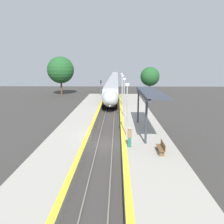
{
  "coord_description": "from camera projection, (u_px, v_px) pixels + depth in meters",
  "views": [
    {
      "loc": [
        1.16,
        -20.43,
        7.67
      ],
      "look_at": [
        0.55,
        4.98,
        2.2
      ],
      "focal_mm": 35.0,
      "sensor_mm": 36.0,
      "label": 1
    }
  ],
  "objects": [
    {
      "name": "lamppost_near",
      "position": [
        127.0,
        106.0,
        20.69
      ],
      "size": [
        0.36,
        0.2,
        5.16
      ],
      "color": "#9E9EA3",
      "rests_on": "platform_right"
    },
    {
      "name": "platform_bench",
      "position": [
        161.0,
        147.0,
        17.12
      ],
      "size": [
        0.44,
        1.72,
        0.89
      ],
      "color": "brown",
      "rests_on": "platform_right"
    },
    {
      "name": "lamppost_far",
      "position": [
        123.0,
        88.0,
        37.33
      ],
      "size": [
        0.36,
        0.2,
        5.16
      ],
      "color": "#9E9EA3",
      "rests_on": "platform_right"
    },
    {
      "name": "ground_plane",
      "position": [
        105.0,
        144.0,
        21.6
      ],
      "size": [
        120.0,
        120.0,
        0.0
      ],
      "primitive_type": "plane",
      "color": "#383533"
    },
    {
      "name": "train",
      "position": [
        114.0,
        81.0,
        77.88
      ],
      "size": [
        2.77,
        89.57,
        3.92
      ],
      "color": "black",
      "rests_on": "ground_plane"
    },
    {
      "name": "platform_left",
      "position": [
        70.0,
        140.0,
        21.6
      ],
      "size": [
        3.95,
        64.0,
        0.88
      ],
      "color": "#9E998E",
      "rests_on": "ground_plane"
    },
    {
      "name": "lamppost_mid",
      "position": [
        124.0,
        94.0,
        29.01
      ],
      "size": [
        0.36,
        0.2,
        5.16
      ],
      "color": "#9E9EA3",
      "rests_on": "platform_right"
    },
    {
      "name": "rail_right",
      "position": [
        113.0,
        144.0,
        21.57
      ],
      "size": [
        0.08,
        90.0,
        0.15
      ],
      "primitive_type": "cube",
      "color": "slate",
      "rests_on": "ground_plane"
    },
    {
      "name": "station_canopy",
      "position": [
        148.0,
        94.0,
        22.1
      ],
      "size": [
        2.02,
        10.33,
        4.2
      ],
      "color": "#333842",
      "rests_on": "platform_right"
    },
    {
      "name": "background_tree_left",
      "position": [
        61.0,
        70.0,
        56.18
      ],
      "size": [
        6.82,
        6.82,
        9.84
      ],
      "color": "brown",
      "rests_on": "ground_plane"
    },
    {
      "name": "railway_signal",
      "position": [
        101.0,
        88.0,
        48.85
      ],
      "size": [
        0.28,
        0.28,
        4.39
      ],
      "color": "#59595E",
      "rests_on": "ground_plane"
    },
    {
      "name": "rail_left",
      "position": [
        98.0,
        143.0,
        21.61
      ],
      "size": [
        0.08,
        90.0,
        0.15
      ],
      "primitive_type": "cube",
      "color": "slate",
      "rests_on": "ground_plane"
    },
    {
      "name": "person_waiting",
      "position": [
        130.0,
        137.0,
        18.29
      ],
      "size": [
        0.36,
        0.23,
        1.76
      ],
      "color": "#1E604C",
      "rests_on": "platform_right"
    },
    {
      "name": "background_tree_right",
      "position": [
        150.0,
        77.0,
        58.91
      ],
      "size": [
        5.13,
        5.13,
        7.23
      ],
      "color": "brown",
      "rests_on": "ground_plane"
    },
    {
      "name": "lamppost_farthest",
      "position": [
        122.0,
        84.0,
        45.65
      ],
      "size": [
        0.36,
        0.2,
        5.16
      ],
      "color": "#9E9EA3",
      "rests_on": "platform_right"
    },
    {
      "name": "platform_right",
      "position": [
        145.0,
        140.0,
        21.42
      ],
      "size": [
        4.62,
        64.0,
        0.88
      ],
      "color": "#9E998E",
      "rests_on": "ground_plane"
    }
  ]
}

